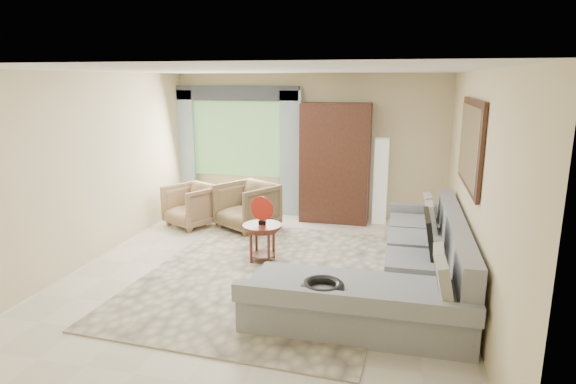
% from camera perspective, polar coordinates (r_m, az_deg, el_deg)
% --- Properties ---
extents(ground, '(6.00, 6.00, 0.00)m').
position_cam_1_polar(ground, '(6.39, -2.95, -9.79)').
color(ground, silver).
rests_on(ground, ground).
extents(area_rug, '(3.21, 4.15, 0.02)m').
position_cam_1_polar(area_rug, '(6.41, -2.52, -9.64)').
color(area_rug, beige).
rests_on(area_rug, ground).
extents(sectional_sofa, '(2.30, 3.46, 0.90)m').
position_cam_1_polar(sectional_sofa, '(5.90, 13.61, -9.22)').
color(sectional_sofa, gray).
rests_on(sectional_sofa, ground).
extents(tv_screen, '(0.14, 0.74, 0.48)m').
position_cam_1_polar(tv_screen, '(5.93, 16.43, -4.77)').
color(tv_screen, black).
rests_on(tv_screen, sectional_sofa).
extents(garden_hose, '(0.43, 0.43, 0.09)m').
position_cam_1_polar(garden_hose, '(4.75, 4.12, -11.09)').
color(garden_hose, black).
rests_on(garden_hose, sectional_sofa).
extents(coffee_table, '(0.54, 0.54, 0.54)m').
position_cam_1_polar(coffee_table, '(6.73, -3.05, -5.98)').
color(coffee_table, '#481E13').
rests_on(coffee_table, ground).
extents(red_disc, '(0.34, 0.10, 0.34)m').
position_cam_1_polar(red_disc, '(6.59, -3.10, -1.97)').
color(red_disc, '#A61C10').
rests_on(red_disc, coffee_table).
extents(armchair_left, '(1.06, 1.07, 0.72)m').
position_cam_1_polar(armchair_left, '(8.52, -11.33, -1.57)').
color(armchair_left, '#9C7B55').
rests_on(armchair_left, ground).
extents(armchair_right, '(1.17, 1.18, 0.79)m').
position_cam_1_polar(armchair_right, '(8.20, -4.88, -1.68)').
color(armchair_right, olive).
rests_on(armchair_right, ground).
extents(potted_plant, '(0.65, 0.62, 0.57)m').
position_cam_1_polar(potted_plant, '(9.37, -10.31, -0.64)').
color(potted_plant, '#999999').
rests_on(potted_plant, ground).
extents(armoire, '(1.20, 0.55, 2.10)m').
position_cam_1_polar(armoire, '(8.56, 5.63, 3.44)').
color(armoire, '#321810').
rests_on(armoire, ground).
extents(floor_lamp, '(0.24, 0.24, 1.50)m').
position_cam_1_polar(floor_lamp, '(8.61, 10.92, 1.28)').
color(floor_lamp, silver).
rests_on(floor_lamp, ground).
extents(window, '(1.80, 0.04, 1.40)m').
position_cam_1_polar(window, '(9.19, -5.99, 6.31)').
color(window, '#669E59').
rests_on(window, wall_back).
extents(curtain_left, '(0.40, 0.08, 2.30)m').
position_cam_1_polar(curtain_left, '(9.54, -12.12, 4.82)').
color(curtain_left, '#9EB7CC').
rests_on(curtain_left, ground).
extents(curtain_right, '(0.40, 0.08, 2.30)m').
position_cam_1_polar(curtain_right, '(8.85, 0.31, 4.48)').
color(curtain_right, '#9EB7CC').
rests_on(curtain_right, ground).
extents(valance, '(2.40, 0.12, 0.26)m').
position_cam_1_polar(valance, '(9.06, -6.27, 11.59)').
color(valance, '#1E232D').
rests_on(valance, wall_back).
extents(wall_mirror, '(0.05, 1.70, 1.05)m').
position_cam_1_polar(wall_mirror, '(6.09, 20.80, 5.32)').
color(wall_mirror, black).
rests_on(wall_mirror, wall_right).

